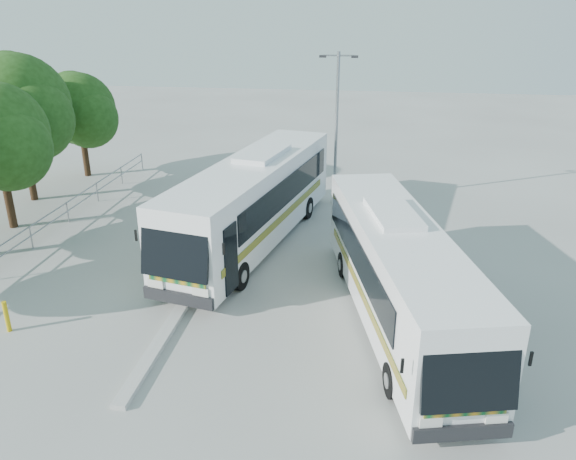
% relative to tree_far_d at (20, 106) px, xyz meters
% --- Properties ---
extents(ground, '(100.00, 100.00, 0.00)m').
position_rel_tree_far_d_xyz_m(ground, '(13.31, -8.80, -4.82)').
color(ground, '#ABABA6').
rests_on(ground, ground).
extents(kerb_divider, '(0.40, 16.00, 0.15)m').
position_rel_tree_far_d_xyz_m(kerb_divider, '(11.01, -6.80, -4.74)').
color(kerb_divider, '#B2B2AD').
rests_on(kerb_divider, ground).
extents(railing, '(0.06, 22.00, 1.00)m').
position_rel_tree_far_d_xyz_m(railing, '(3.31, -4.80, -4.08)').
color(railing, gray).
rests_on(railing, ground).
extents(tree_far_d, '(5.62, 5.30, 7.33)m').
position_rel_tree_far_d_xyz_m(tree_far_d, '(0.00, 0.00, 0.00)').
color(tree_far_d, '#382314').
rests_on(tree_far_d, ground).
extents(tree_far_e, '(4.54, 4.28, 5.92)m').
position_rel_tree_far_d_xyz_m(tree_far_e, '(0.68, 4.50, -0.93)').
color(tree_far_e, '#382314').
rests_on(tree_far_e, ground).
extents(coach_main, '(5.09, 12.92, 3.52)m').
position_rel_tree_far_d_xyz_m(coach_main, '(12.30, -3.91, -2.89)').
color(coach_main, white).
rests_on(coach_main, ground).
extents(coach_adjacent, '(4.90, 11.77, 3.21)m').
position_rel_tree_far_d_xyz_m(coach_adjacent, '(17.99, -9.44, -3.06)').
color(coach_adjacent, white).
rests_on(coach_adjacent, ground).
extents(lamppost, '(1.80, 0.21, 7.38)m').
position_rel_tree_far_d_xyz_m(lamppost, '(15.31, 1.71, -0.74)').
color(lamppost, gray).
rests_on(lamppost, ground).
extents(bollard, '(0.16, 0.16, 1.03)m').
position_rel_tree_far_d_xyz_m(bollard, '(6.14, -11.79, -4.30)').
color(bollard, '#C7A10B').
rests_on(bollard, ground).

